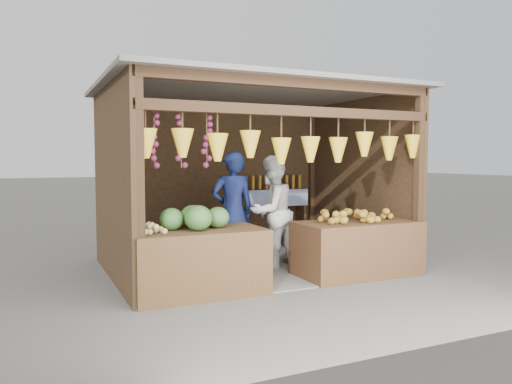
# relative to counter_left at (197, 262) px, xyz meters

# --- Properties ---
(ground) EXTENTS (80.00, 80.00, 0.00)m
(ground) POSITION_rel_counter_left_xyz_m (1.19, 1.12, -0.39)
(ground) COLOR #514F49
(ground) RESTS_ON ground
(stall_structure) EXTENTS (4.30, 3.30, 2.66)m
(stall_structure) POSITION_rel_counter_left_xyz_m (1.15, 1.08, 1.28)
(stall_structure) COLOR slate
(stall_structure) RESTS_ON ground
(back_shelf) EXTENTS (1.25, 0.32, 1.32)m
(back_shelf) POSITION_rel_counter_left_xyz_m (2.24, 2.41, 0.48)
(back_shelf) COLOR #382314
(back_shelf) RESTS_ON ground
(counter_left) EXTENTS (1.60, 0.85, 0.78)m
(counter_left) POSITION_rel_counter_left_xyz_m (0.00, 0.00, 0.00)
(counter_left) COLOR #472A17
(counter_left) RESTS_ON ground
(counter_right) EXTENTS (1.72, 0.85, 0.75)m
(counter_right) POSITION_rel_counter_left_xyz_m (2.33, 0.01, -0.01)
(counter_right) COLOR #462B17
(counter_right) RESTS_ON ground
(stool) EXTENTS (0.34, 0.34, 0.32)m
(stool) POSITION_rel_counter_left_xyz_m (-0.61, 1.30, -0.23)
(stool) COLOR black
(stool) RESTS_ON ground
(man_standing) EXTENTS (0.68, 0.50, 1.73)m
(man_standing) POSITION_rel_counter_left_xyz_m (0.88, 1.05, 0.47)
(man_standing) COLOR #131C49
(man_standing) RESTS_ON ground
(woman_standing) EXTENTS (0.98, 0.88, 1.67)m
(woman_standing) POSITION_rel_counter_left_xyz_m (1.47, 0.96, 0.45)
(woman_standing) COLOR silver
(woman_standing) RESTS_ON ground
(vendor_seated) EXTENTS (0.55, 0.55, 0.97)m
(vendor_seated) POSITION_rel_counter_left_xyz_m (-0.61, 1.30, 0.41)
(vendor_seated) COLOR brown
(vendor_seated) RESTS_ON stool
(melon_pile) EXTENTS (1.00, 0.50, 0.32)m
(melon_pile) POSITION_rel_counter_left_xyz_m (-0.05, 0.02, 0.55)
(melon_pile) COLOR #1B4713
(melon_pile) RESTS_ON counter_left
(tanfruit_pile) EXTENTS (0.34, 0.40, 0.13)m
(tanfruit_pile) POSITION_rel_counter_left_xyz_m (-0.57, -0.08, 0.45)
(tanfruit_pile) COLOR tan
(tanfruit_pile) RESTS_ON counter_left
(mango_pile) EXTENTS (1.40, 0.64, 0.22)m
(mango_pile) POSITION_rel_counter_left_xyz_m (2.37, 0.01, 0.47)
(mango_pile) COLOR #B75918
(mango_pile) RESTS_ON counter_right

